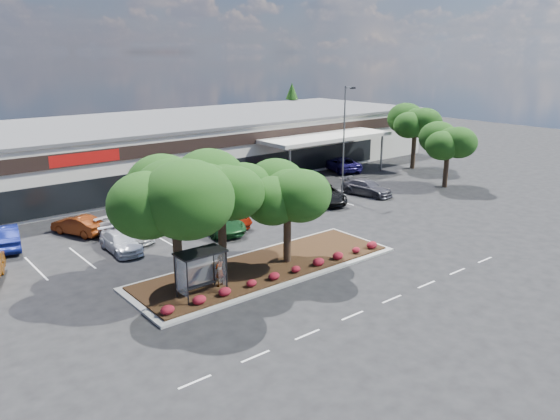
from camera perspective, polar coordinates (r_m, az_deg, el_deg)
ground at (r=33.76m, az=5.46°, el=-7.35°), size 160.00×160.00×0.00m
retail_store at (r=60.86m, az=-17.43°, el=5.70°), size 80.40×25.20×6.25m
landscape_island at (r=35.27m, az=-1.45°, el=-6.00°), size 18.00×6.00×0.26m
lane_markings at (r=41.22m, az=-4.86°, el=-2.90°), size 33.12×20.06×0.01m
shrub_row at (r=33.61m, az=0.75°, el=-6.44°), size 17.00×0.80×0.50m
bus_shelter at (r=30.80m, az=-8.42°, el=-5.18°), size 2.75×1.55×2.59m
island_tree_west at (r=31.24m, az=-10.81°, el=-1.30°), size 7.20×7.20×7.89m
island_tree_mid at (r=33.58m, az=-6.12°, el=-0.37°), size 6.60×6.60×7.32m
island_tree_east at (r=34.81m, az=0.77°, el=-0.38°), size 5.80×5.80×6.50m
tree_east_near at (r=58.44m, az=17.06°, el=5.43°), size 5.60×5.60×6.51m
tree_east_far at (r=66.96m, az=13.86°, el=7.44°), size 6.40×6.40×7.62m
conifer_north_east at (r=86.88m, az=1.24°, el=10.26°), size 3.96×3.96×9.00m
person_waiting at (r=32.09m, az=-6.34°, el=-6.33°), size 0.81×0.67×1.89m
light_pole at (r=51.43m, az=6.74°, el=6.26°), size 1.43×0.56×10.51m
car_1 at (r=41.92m, az=-15.89°, el=-2.11°), size 3.30×5.39×1.46m
car_2 at (r=39.75m, az=-16.32°, el=-3.24°), size 2.02×4.64×1.33m
car_3 at (r=43.74m, az=-6.26°, el=-0.75°), size 3.73×6.01×1.55m
car_4 at (r=42.61m, az=-6.54°, el=-1.18°), size 3.30×6.05×1.61m
car_5 at (r=48.77m, az=-2.17°, el=1.07°), size 1.84×4.35×1.47m
car_6 at (r=48.48m, az=-0.81°, el=0.94°), size 2.75×5.07×1.39m
car_7 at (r=50.68m, az=4.67°, el=1.72°), size 4.88×6.58×1.66m
car_8 at (r=53.81m, az=9.06°, el=2.34°), size 3.08×5.55×1.52m
car_9 at (r=43.35m, az=-26.81°, el=-2.49°), size 2.72×5.43×1.71m
car_10 at (r=44.39m, az=-20.32°, el=-1.49°), size 3.19×4.69×1.46m
car_11 at (r=47.78m, az=-12.66°, el=0.28°), size 2.56×4.98×1.35m
car_12 at (r=48.26m, az=-8.30°, el=0.71°), size 2.95×4.54×1.41m
car_13 at (r=49.86m, az=-9.39°, el=1.27°), size 4.43×6.29×1.59m
car_14 at (r=55.52m, az=-3.89°, el=2.88°), size 3.02×5.17×1.41m
car_15 at (r=54.89m, az=-3.67°, el=2.71°), size 3.59×5.38×1.37m
car_16 at (r=56.94m, az=2.32°, el=3.32°), size 1.80×4.78×1.56m
car_17 at (r=64.55m, az=6.37°, el=4.82°), size 4.48×6.61×1.68m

